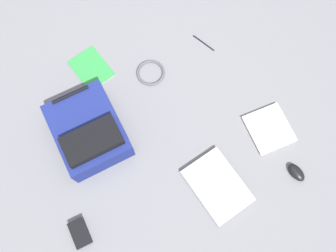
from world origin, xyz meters
The scene contains 9 objects.
ground_plane centered at (0.00, 0.00, 0.00)m, with size 4.00×4.00×0.00m, color slate.
backpack centered at (-0.32, 0.11, 0.08)m, with size 0.33×0.41×0.19m.
laptop centered at (0.09, -0.42, 0.02)m, with size 0.25×0.33×0.03m.
book_comic centered at (-0.16, 0.45, 0.01)m, with size 0.19×0.24×0.01m.
book_blue centered at (0.47, -0.31, 0.01)m, with size 0.23×0.25×0.02m.
computer_mouse centered at (0.46, -0.57, 0.02)m, with size 0.06×0.10×0.04m, color black.
cable_coil centered at (0.11, 0.27, 0.01)m, with size 0.15×0.15×0.02m, color #4C4C51.
power_brick centered at (-0.58, -0.29, 0.02)m, with size 0.07×0.13×0.03m, color black.
pen_black centered at (0.46, 0.28, 0.00)m, with size 0.01×0.01×0.15m, color black.
Camera 1 is at (-0.25, -0.53, 1.75)m, focal length 38.27 mm.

